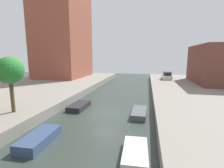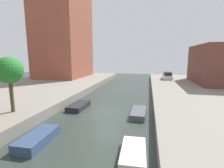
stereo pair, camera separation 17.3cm
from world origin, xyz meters
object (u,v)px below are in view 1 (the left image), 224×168
apartment_tower_far (63,26)px  street_tree_2 (10,71)px  moored_boat_right_2 (135,153)px  moored_boat_right_3 (139,113)px  moored_boat_left_3 (79,106)px  low_block_right (224,64)px  parked_car (167,76)px  moored_boat_left_2 (39,139)px

apartment_tower_far → street_tree_2: bearing=-71.7°
apartment_tower_far → moored_boat_right_2: size_ratio=7.71×
apartment_tower_far → moored_boat_right_3: (19.51, -21.64, -12.85)m
apartment_tower_far → moored_boat_left_3: apartment_tower_far is taller
low_block_right → moored_boat_right_2: bearing=-119.8°
parked_car → moored_boat_right_2: bearing=-99.5°
moored_boat_right_3 → moored_boat_left_3: bearing=172.6°
parked_car → moored_boat_right_2: 29.43m
low_block_right → moored_boat_right_3: (-14.49, -17.82, -4.25)m
apartment_tower_far → moored_boat_left_2: bearing=-65.5°
moored_boat_left_2 → moored_boat_right_3: size_ratio=0.97×
parked_car → apartment_tower_far: bearing=-179.8°
apartment_tower_far → low_block_right: 35.28m
low_block_right → street_tree_2: 33.65m
moored_boat_right_2 → parked_car: bearing=80.5°
moored_boat_left_3 → apartment_tower_far: bearing=121.3°
apartment_tower_far → moored_boat_right_2: bearing=-55.8°
parked_car → moored_boat_right_2: size_ratio=1.45×
street_tree_2 → moored_boat_left_3: bearing=51.3°
apartment_tower_far → moored_boat_right_3: size_ratio=6.77×
low_block_right → moored_boat_left_2: 32.72m
low_block_right → moored_boat_left_3: low_block_right is taller
street_tree_2 → moored_boat_right_3: 12.54m
moored_boat_left_2 → moored_boat_right_3: moored_boat_left_2 is taller
moored_boat_left_2 → moored_boat_right_2: moored_boat_left_2 is taller
moored_boat_right_3 → moored_boat_right_2: bearing=-89.1°
moored_boat_left_2 → moored_boat_right_2: 6.60m
moored_boat_left_3 → moored_boat_right_3: moored_boat_left_3 is taller
apartment_tower_far → moored_boat_left_2: 33.92m
apartment_tower_far → moored_boat_right_3: bearing=-48.0°
parked_car → street_tree_2: bearing=-121.6°
moored_boat_left_2 → moored_boat_right_2: size_ratio=1.10×
low_block_right → moored_boat_left_2: size_ratio=3.68×
parked_car → moored_boat_left_3: parked_car is taller
apartment_tower_far → street_tree_2: (8.53, -25.82, -8.43)m
parked_car → moored_boat_right_3: (-4.95, -21.74, -1.39)m
moored_boat_right_2 → moored_boat_right_3: (-0.12, 7.26, -0.00)m
apartment_tower_far → moored_boat_left_3: (12.60, -20.74, -12.84)m
parked_car → moored_boat_left_3: 24.02m
moored_boat_left_2 → moored_boat_right_3: bearing=47.0°
low_block_right → moored_boat_left_2: low_block_right is taller
moored_boat_left_2 → moored_boat_left_3: moored_boat_left_2 is taller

